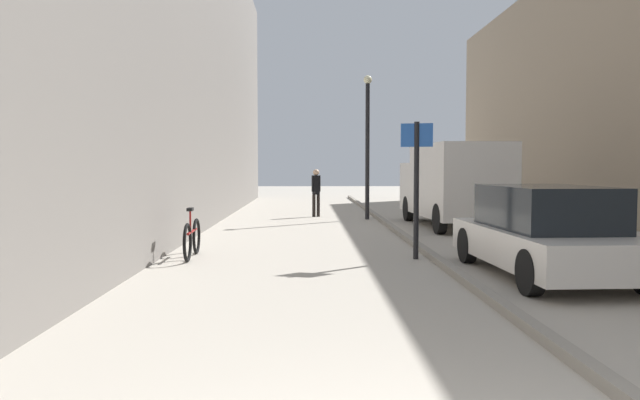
% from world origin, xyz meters
% --- Properties ---
extents(ground_plane, '(80.00, 80.00, 0.00)m').
position_xyz_m(ground_plane, '(0.00, 12.00, 0.00)').
color(ground_plane, '#A8A093').
extents(building_facade_left, '(3.87, 40.00, 10.33)m').
position_xyz_m(building_facade_left, '(-5.54, 12.00, 5.17)').
color(building_facade_left, slate).
rests_on(building_facade_left, ground_plane).
extents(kerb_strip, '(0.16, 40.00, 0.12)m').
position_xyz_m(kerb_strip, '(1.58, 12.00, 0.06)').
color(kerb_strip, gray).
rests_on(kerb_strip, ground_plane).
extents(pedestrian_main_foreground, '(0.32, 0.25, 1.67)m').
position_xyz_m(pedestrian_main_foreground, '(-0.49, 18.74, 0.96)').
color(pedestrian_main_foreground, black).
rests_on(pedestrian_main_foreground, ground_plane).
extents(delivery_van, '(2.23, 5.58, 2.39)m').
position_xyz_m(delivery_van, '(3.46, 15.12, 1.28)').
color(delivery_van, silver).
rests_on(delivery_van, ground_plane).
extents(parked_car, '(1.98, 4.27, 1.45)m').
position_xyz_m(parked_car, '(3.00, 7.04, 0.71)').
color(parked_car, silver).
rests_on(parked_car, ground_plane).
extents(street_sign_post, '(0.59, 0.18, 2.60)m').
position_xyz_m(street_sign_post, '(1.26, 8.90, 1.55)').
color(street_sign_post, black).
rests_on(street_sign_post, ground_plane).
extents(lamp_post, '(0.28, 0.28, 4.76)m').
position_xyz_m(lamp_post, '(1.20, 17.63, 2.72)').
color(lamp_post, black).
rests_on(lamp_post, ground_plane).
extents(bicycle_leaning, '(0.11, 1.77, 0.98)m').
position_xyz_m(bicycle_leaning, '(-3.02, 9.14, 0.38)').
color(bicycle_leaning, black).
rests_on(bicycle_leaning, ground_plane).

